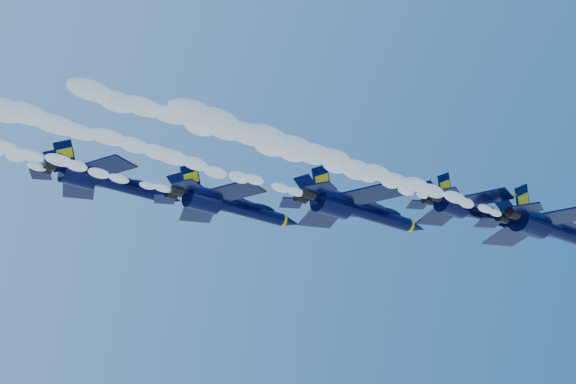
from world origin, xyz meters
TOP-DOWN VIEW (x-y plane):
  - jet_lead at (18.83, -9.46)m, footprint 19.61×16.08m
  - smoke_trail_jet_lead at (-10.28, -9.46)m, footprint 41.47×2.18m
  - jet_second at (9.83, -5.42)m, footprint 16.15×13.25m
  - smoke_trail_jet_second at (-17.81, -5.42)m, footprint 41.47×1.80m
  - jet_third at (2.12, 5.32)m, footprint 20.04×16.44m
  - smoke_trail_jet_third at (-27.18, 5.32)m, footprint 41.47×2.23m
  - jet_fourth at (-9.69, 15.39)m, footprint 18.95×15.55m
  - jet_fifth at (-22.20, 23.67)m, footprint 18.54×15.21m

SIDE VIEW (x-z plane):
  - smoke_trail_jet_lead at x=-10.28m, z-range 148.77..150.74m
  - jet_lead at x=18.83m, z-range 146.54..153.83m
  - smoke_trail_jet_second at x=-17.81m, z-range 150.43..152.05m
  - jet_second at x=9.83m, z-range 148.63..154.63m
  - smoke_trail_jet_third at x=-27.18m, z-range 151.88..153.89m
  - jet_third at x=2.12m, z-range 149.59..157.04m
  - jet_fourth at x=-9.69m, z-range 150.73..157.77m
  - jet_fifth at x=-22.20m, z-range 153.62..160.51m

